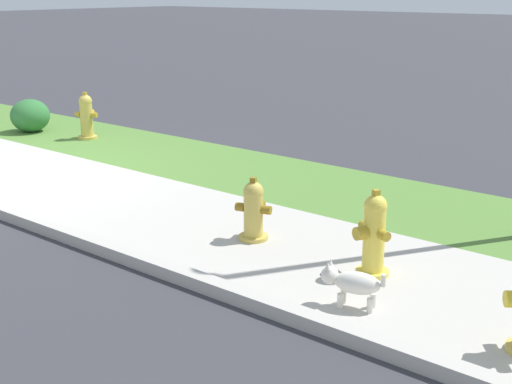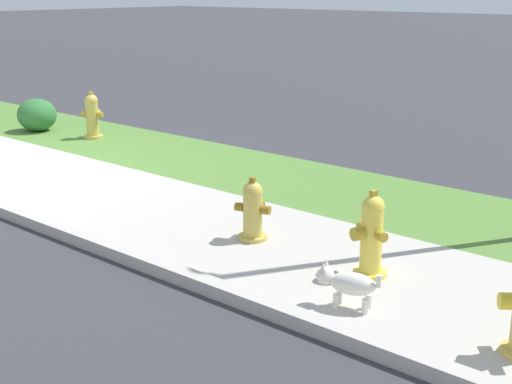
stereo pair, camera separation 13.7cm
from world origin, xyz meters
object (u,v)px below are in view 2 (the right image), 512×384
object	(u,v)px
shrub_bush_near_lamp	(37,115)
fire_hydrant_at_driveway	(92,116)
fire_hydrant_far_end	(253,211)
small_white_dog	(348,283)
fire_hydrant_across_street	(371,235)

from	to	relation	value
shrub_bush_near_lamp	fire_hydrant_at_driveway	bearing A→B (deg)	12.14
fire_hydrant_at_driveway	shrub_bush_near_lamp	world-z (taller)	fire_hydrant_at_driveway
fire_hydrant_at_driveway	fire_hydrant_far_end	size ratio (longest dim) A/B	1.20
fire_hydrant_at_driveway	small_white_dog	distance (m)	7.60
fire_hydrant_far_end	shrub_bush_near_lamp	distance (m)	6.92
fire_hydrant_far_end	small_white_dog	xyz separation A→B (m)	(1.65, -0.73, -0.09)
fire_hydrant_at_driveway	fire_hydrant_far_end	world-z (taller)	fire_hydrant_at_driveway
fire_hydrant_at_driveway	small_white_dog	xyz separation A→B (m)	(7.07, -2.79, -0.16)
shrub_bush_near_lamp	fire_hydrant_across_street	bearing A→B (deg)	-12.65
fire_hydrant_at_driveway	shrub_bush_near_lamp	size ratio (longest dim) A/B	1.16
fire_hydrant_at_driveway	fire_hydrant_across_street	distance (m)	7.16
fire_hydrant_at_driveway	shrub_bush_near_lamp	xyz separation A→B (m)	(-1.27, -0.27, -0.09)
fire_hydrant_at_driveway	fire_hydrant_far_end	distance (m)	5.80
fire_hydrant_at_driveway	small_white_dog	size ratio (longest dim) A/B	1.54
fire_hydrant_far_end	small_white_dog	world-z (taller)	fire_hydrant_far_end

